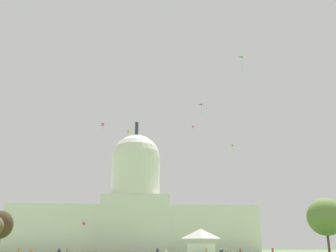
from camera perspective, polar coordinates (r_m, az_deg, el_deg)
The scene contains 14 objects.
capitol_building at distance 210.05m, azimuth -4.72°, elevation -11.80°, with size 123.14×25.47×66.87m.
event_tent at distance 108.33m, azimuth 4.66°, elevation -15.90°, with size 7.83×5.42×6.46m.
tree_east_mid at distance 94.65m, azimuth 21.37°, elevation -11.86°, with size 10.27×10.65×11.96m.
tree_west_mid at distance 138.34m, azimuth -22.57°, elevation -12.76°, with size 9.86×9.51×12.80m.
person_red_front_left at distance 87.05m, azimuth 10.17°, elevation -17.14°, with size 0.45×0.45×1.70m.
person_red_lawn_far_right at distance 87.52m, azimuth 14.57°, elevation -16.87°, with size 0.41×0.41×1.76m.
kite_pink_high at distance 160.86m, azimuth 3.56°, elevation -0.12°, with size 1.13×1.18×3.78m.
kite_violet_high at distance 128.57m, azimuth 4.76°, elevation 2.70°, with size 1.51×1.35×2.97m.
kite_green_high at distance 108.28m, azimuth 10.49°, elevation 9.35°, with size 1.56×1.28×4.36m.
kite_red_high at distance 195.50m, azimuth -9.18°, elevation 0.23°, with size 1.45×1.49×3.91m.
kite_gold_high at distance 134.16m, azimuth -5.66°, elevation -0.80°, with size 0.79×0.49×1.08m.
kite_magenta_low at distance 173.27m, azimuth -11.78°, elevation -13.33°, with size 1.07×1.13×1.15m.
kite_lime_high at distance 163.52m, azimuth 9.11°, elevation -2.74°, with size 0.99×1.00×3.02m.
kite_turquoise_high at distance 163.58m, azimuth 5.49°, elevation 2.76°, with size 1.89×1.38×3.06m.
Camera 1 is at (-5.11, -37.77, 1.58)m, focal length 43.18 mm.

